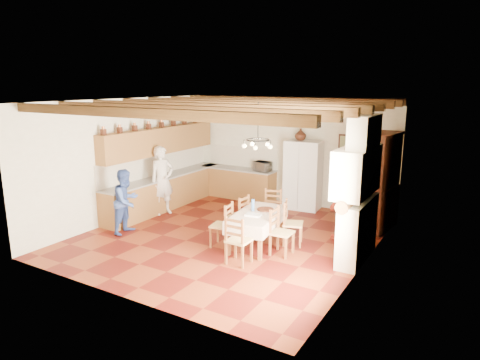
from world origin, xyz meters
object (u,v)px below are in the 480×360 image
object	(u,v)px
chair_left_far	(237,216)
person_man	(162,180)
chair_right_far	(293,223)
microwave	(262,166)
person_woman_blue	(126,201)
hutch	(381,182)
dining_table	(257,217)
chair_left_near	(221,225)
chair_right_near	(282,232)
chair_end_near	(239,240)
chair_end_far	(272,210)
person_woman_red	(344,204)
refrigerator	(304,175)

from	to	relation	value
chair_left_far	person_man	distance (m)	2.64
chair_right_far	microwave	xyz separation A→B (m)	(-2.15, 2.68, 0.55)
person_woman_blue	person_man	bearing A→B (deg)	3.50
hutch	dining_table	xyz separation A→B (m)	(-1.96, -2.39, -0.50)
chair_left_near	chair_right_far	world-z (taller)	same
chair_right_near	microwave	bearing A→B (deg)	33.16
dining_table	chair_right_far	distance (m)	0.78
chair_end_near	chair_end_far	bearing A→B (deg)	-80.83
chair_end_far	microwave	world-z (taller)	microwave
chair_left_far	chair_right_near	distance (m)	1.37
hutch	chair_right_far	distance (m)	2.45
chair_end_far	person_man	xyz separation A→B (m)	(-3.03, -0.30, 0.42)
chair_end_far	chair_right_near	bearing A→B (deg)	-72.38
chair_left_far	person_woman_blue	bearing A→B (deg)	-62.69
hutch	microwave	world-z (taller)	hutch
chair_end_near	person_woman_blue	size ratio (longest dim) A/B	0.65
person_woman_red	hutch	bearing A→B (deg)	168.95
chair_left_far	microwave	distance (m)	3.04
chair_left_near	chair_right_near	size ratio (longest dim) A/B	1.00
chair_end_far	person_woman_blue	size ratio (longest dim) A/B	0.65
microwave	person_woman_blue	bearing A→B (deg)	-96.19
refrigerator	person_man	bearing A→B (deg)	-146.13
person_man	refrigerator	bearing A→B (deg)	-30.29
chair_left_near	refrigerator	bearing A→B (deg)	165.19
chair_left_near	person_woman_blue	distance (m)	2.37
microwave	chair_left_near	bearing A→B (deg)	-61.91
chair_left_near	person_woman_blue	world-z (taller)	person_woman_blue
chair_right_near	chair_end_far	bearing A→B (deg)	34.06
dining_table	chair_end_far	xyz separation A→B (m)	(-0.16, 1.02, -0.15)
refrigerator	chair_left_near	size ratio (longest dim) A/B	1.94
chair_end_far	microwave	distance (m)	2.55
hutch	chair_right_far	size ratio (longest dim) A/B	2.36
refrigerator	chair_end_far	bearing A→B (deg)	-92.90
chair_right_far	chair_end_far	distance (m)	0.99
chair_left_far	chair_end_far	bearing A→B (deg)	151.33
person_man	chair_left_far	bearing A→B (deg)	-79.62
chair_left_far	person_woman_red	size ratio (longest dim) A/B	0.59
chair_right_near	person_man	bearing A→B (deg)	76.38
hutch	chair_end_far	distance (m)	2.61
chair_right_far	microwave	bearing A→B (deg)	20.00
chair_left_far	chair_end_far	world-z (taller)	same
person_woman_blue	chair_right_near	bearing A→B (deg)	-86.08
person_man	person_woman_blue	distance (m)	1.56
chair_left_far	microwave	bearing A→B (deg)	-160.25
dining_table	person_woman_red	size ratio (longest dim) A/B	1.07
hutch	chair_left_near	xyz separation A→B (m)	(-2.57, -2.82, -0.65)
person_woman_blue	dining_table	bearing A→B (deg)	-80.29
chair_right_far	chair_end_far	bearing A→B (deg)	34.65
chair_left_near	chair_right_near	xyz separation A→B (m)	(1.28, 0.24, 0.00)
hutch	chair_end_far	bearing A→B (deg)	-139.30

